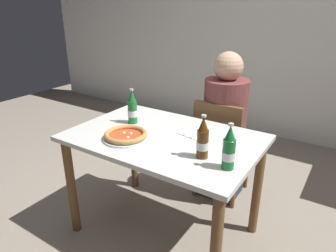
# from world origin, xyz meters

# --- Properties ---
(ground_plane) EXTENTS (8.00, 8.00, 0.00)m
(ground_plane) POSITION_xyz_m (0.00, 0.00, 0.00)
(ground_plane) COLOR gray
(back_wall_tiled) EXTENTS (7.00, 0.10, 2.60)m
(back_wall_tiled) POSITION_xyz_m (0.00, 2.20, 1.30)
(back_wall_tiled) COLOR white
(back_wall_tiled) RESTS_ON ground_plane
(dining_table_main) EXTENTS (1.20, 0.80, 0.75)m
(dining_table_main) POSITION_xyz_m (0.00, 0.00, 0.64)
(dining_table_main) COLOR silver
(dining_table_main) RESTS_ON ground_plane
(chair_behind_table) EXTENTS (0.41, 0.41, 0.85)m
(chair_behind_table) POSITION_xyz_m (0.14, 0.61, 0.48)
(chair_behind_table) COLOR brown
(chair_behind_table) RESTS_ON ground_plane
(diner_seated) EXTENTS (0.34, 0.34, 1.21)m
(diner_seated) POSITION_xyz_m (0.14, 0.66, 0.58)
(diner_seated) COLOR #2D3342
(diner_seated) RESTS_ON ground_plane
(pizza_margherita_near) EXTENTS (0.29, 0.29, 0.04)m
(pizza_margherita_near) POSITION_xyz_m (-0.17, -0.16, 0.77)
(pizza_margherita_near) COLOR white
(pizza_margherita_near) RESTS_ON dining_table_main
(beer_bottle_left) EXTENTS (0.07, 0.07, 0.25)m
(beer_bottle_left) POSITION_xyz_m (0.34, -0.13, 0.85)
(beer_bottle_left) COLOR #512D0F
(beer_bottle_left) RESTS_ON dining_table_main
(beer_bottle_center) EXTENTS (0.07, 0.07, 0.25)m
(beer_bottle_center) POSITION_xyz_m (-0.31, 0.07, 0.85)
(beer_bottle_center) COLOR #196B2D
(beer_bottle_center) RESTS_ON dining_table_main
(beer_bottle_right) EXTENTS (0.07, 0.07, 0.25)m
(beer_bottle_right) POSITION_xyz_m (0.50, -0.16, 0.85)
(beer_bottle_right) COLOR #196B2D
(beer_bottle_right) RESTS_ON dining_table_main
(napkin_with_cutlery) EXTENTS (0.21, 0.21, 0.01)m
(napkin_with_cutlery) POSITION_xyz_m (0.15, 0.15, 0.75)
(napkin_with_cutlery) COLOR white
(napkin_with_cutlery) RESTS_ON dining_table_main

